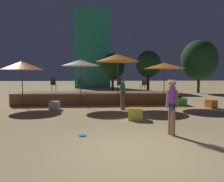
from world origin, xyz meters
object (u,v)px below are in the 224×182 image
person_0 (123,93)px  background_tree_1 (148,64)px  patio_umbrella_2 (81,63)px  bistro_chair_3 (80,83)px  cube_seat_3 (54,105)px  background_tree_2 (113,67)px  patio_umbrella_3 (164,66)px  cube_seat_2 (211,104)px  cube_seat_0 (136,114)px  bistro_chair_1 (120,84)px  frisbee_disc (82,135)px  cube_seat_1 (180,102)px  person_1 (172,104)px  patio_umbrella_1 (118,58)px  background_tree_0 (199,60)px  patio_umbrella_0 (22,65)px  bistro_chair_0 (144,84)px  bistro_chair_2 (53,83)px

person_0 → background_tree_1: background_tree_1 is taller
patio_umbrella_2 → bistro_chair_3: size_ratio=3.19×
cube_seat_3 → background_tree_2: (4.27, 13.52, 2.63)m
bistro_chair_3 → background_tree_2: bearing=65.2°
patio_umbrella_3 → cube_seat_2: size_ratio=4.37×
cube_seat_0 → background_tree_2: bearing=89.0°
bistro_chair_1 → frisbee_disc: 7.97m
patio_umbrella_3 → cube_seat_1: 2.49m
bistro_chair_3 → background_tree_2: 10.54m
patio_umbrella_2 → person_1: bearing=-63.0°
background_tree_1 → patio_umbrella_1: bearing=-113.0°
cube_seat_3 → background_tree_0: background_tree_0 is taller
patio_umbrella_0 → bistro_chair_3: 4.21m
cube_seat_0 → person_0: bearing=95.1°
cube_seat_1 → background_tree_2: background_tree_2 is taller
person_0 → background_tree_0: 13.95m
background_tree_1 → patio_umbrella_2: bearing=-122.3°
frisbee_disc → person_0: bearing=69.0°
patio_umbrella_3 → background_tree_1: background_tree_1 is taller
background_tree_2 → cube_seat_3: bearing=-107.5°
bistro_chair_0 → bistro_chair_1: same height
patio_umbrella_3 → bistro_chair_2: 7.44m
frisbee_disc → cube_seat_3: bearing=109.1°
cube_seat_2 → bistro_chair_1: size_ratio=0.69×
background_tree_2 → background_tree_0: bearing=-23.0°
patio_umbrella_3 → cube_seat_2: 3.48m
patio_umbrella_3 → background_tree_2: 12.72m
patio_umbrella_3 → cube_seat_1: (1.09, 0.12, -2.23)m
background_tree_2 → frisbee_disc: bearing=-97.4°
cube_seat_1 → bistro_chair_2: bearing=166.7°
patio_umbrella_0 → bistro_chair_3: (3.24, 2.44, -1.13)m
person_1 → patio_umbrella_1: bearing=175.3°
person_0 → background_tree_2: (0.53, 13.85, 1.93)m
bistro_chair_2 → frisbee_disc: bistro_chair_2 is taller
patio_umbrella_0 → frisbee_disc: size_ratio=11.72×
background_tree_0 → frisbee_disc: bearing=-126.3°
patio_umbrella_0 → person_1: patio_umbrella_0 is taller
cube_seat_0 → cube_seat_1: (3.58, 4.05, -0.02)m
patio_umbrella_1 → bistro_chair_1: 1.99m
cube_seat_2 → bistro_chair_3: (-7.71, 3.66, 1.10)m
bistro_chair_0 → background_tree_0: (7.49, 7.70, 2.11)m
patio_umbrella_0 → patio_umbrella_3: size_ratio=1.03×
cube_seat_0 → person_1: (0.70, -2.49, 0.76)m
person_0 → frisbee_disc: size_ratio=7.16×
patio_umbrella_0 → bistro_chair_1: (5.93, 1.17, -1.13)m
cube_seat_0 → background_tree_1: size_ratio=0.15×
patio_umbrella_1 → frisbee_disc: patio_umbrella_1 is taller
cube_seat_0 → frisbee_disc: size_ratio=2.94×
bistro_chair_0 → bistro_chair_1: bearing=-149.3°
patio_umbrella_1 → cube_seat_3: bearing=-162.4°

